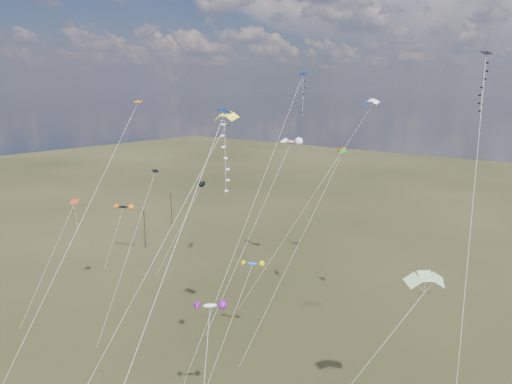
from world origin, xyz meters
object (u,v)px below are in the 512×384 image
Objects in this scene: parafoil_yellow at (225,116)px; diamond_black_high at (481,108)px; utility_pole_near at (145,229)px; utility_pole_far at (171,208)px; novelty_black_orange at (123,207)px.

diamond_black_high is at bearing 34.97° from parafoil_yellow.
diamond_black_high reaches higher than parafoil_yellow.
utility_pole_near is 55.17m from parafoil_yellow.
utility_pole_near is 1.00× the size of utility_pole_far.
utility_pole_far is at bearing 116.80° from novelty_black_orange.
utility_pole_near is 0.27× the size of parafoil_yellow.
utility_pole_near is at bearing -60.26° from utility_pole_far.
diamond_black_high is (62.08, -10.30, 25.60)m from utility_pole_near.
utility_pole_far is at bearing 143.96° from parafoil_yellow.
utility_pole_far is at bearing 119.74° from utility_pole_near.
utility_pole_far is 78.46m from diamond_black_high.
utility_pole_far is 23.54m from novelty_black_orange.
novelty_black_orange reaches higher than utility_pole_far.
utility_pole_near is 0.74× the size of novelty_black_orange.
utility_pole_near is at bearing 151.67° from parafoil_yellow.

